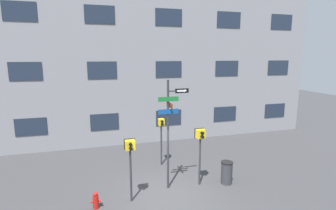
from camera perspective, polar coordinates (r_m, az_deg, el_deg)
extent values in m
plane|color=#38383A|center=(11.02, -0.54, -18.91)|extent=(60.00, 60.00, 0.00)
cube|color=gray|center=(16.20, -7.15, 13.14)|extent=(24.00, 0.60, 12.32)
cube|color=#1E2838|center=(16.51, -27.66, -4.24)|extent=(1.65, 0.03, 0.99)
cube|color=#1E2838|center=(16.15, -13.63, -3.60)|extent=(1.65, 0.03, 0.99)
cube|color=#1E2838|center=(16.77, 0.16, -2.77)|extent=(1.65, 0.03, 0.99)
cube|color=#1E2838|center=(18.27, 12.30, -1.90)|extent=(1.65, 0.03, 0.99)
cube|color=#1E2838|center=(20.45, 22.23, -1.12)|extent=(1.65, 0.03, 0.99)
cube|color=#1E2838|center=(16.06, -28.61, 6.46)|extent=(1.65, 0.03, 0.99)
cube|color=#1E2838|center=(15.70, -14.12, 7.36)|extent=(1.65, 0.03, 0.99)
cube|color=#1E2838|center=(16.33, 0.16, 7.80)|extent=(1.65, 0.03, 0.99)
cube|color=#1E2838|center=(17.87, 12.69, 7.79)|extent=(1.65, 0.03, 0.99)
cube|color=#1E2838|center=(20.09, 22.85, 7.51)|extent=(1.65, 0.03, 0.99)
cube|color=#1E2838|center=(16.20, -29.63, 17.36)|extent=(1.65, 0.03, 0.99)
cube|color=#1E2838|center=(15.84, -14.65, 18.55)|extent=(1.65, 0.03, 0.99)
cube|color=#1E2838|center=(16.47, 0.17, 18.56)|extent=(1.65, 0.03, 0.99)
cube|color=#1E2838|center=(17.99, 13.11, 17.62)|extent=(1.65, 0.03, 0.99)
cube|color=#1E2838|center=(20.20, 23.50, 16.25)|extent=(1.65, 0.03, 0.99)
cylinder|color=#2D2D33|center=(10.61, 0.00, -6.75)|extent=(0.09, 0.09, 4.52)
cube|color=#2D2D33|center=(10.30, 1.52, 3.07)|extent=(0.57, 0.05, 0.05)
cube|color=#196B2D|center=(10.20, 0.09, 1.30)|extent=(0.83, 0.02, 0.18)
cube|color=brown|center=(10.32, 0.32, 0.03)|extent=(0.02, 0.81, 0.19)
cube|color=#14478C|center=(10.30, 0.09, -1.43)|extent=(0.82, 0.02, 0.19)
cube|color=black|center=(10.37, 3.05, 3.11)|extent=(0.56, 0.02, 0.18)
cube|color=white|center=(10.35, 2.87, 3.10)|extent=(0.32, 0.01, 0.07)
cone|color=white|center=(10.41, 3.91, 3.13)|extent=(0.10, 0.14, 0.14)
cylinder|color=#2D2D33|center=(10.23, -8.09, -14.97)|extent=(0.08, 0.08, 2.06)
cube|color=gold|center=(9.78, -8.28, -8.60)|extent=(0.35, 0.26, 0.34)
cube|color=black|center=(9.91, -8.39, -8.34)|extent=(0.41, 0.02, 0.40)
cylinder|color=black|center=(9.57, -8.13, -8.53)|extent=(0.12, 0.12, 0.12)
cylinder|color=black|center=(9.62, -8.11, -9.40)|extent=(0.12, 0.12, 0.12)
cylinder|color=orange|center=(9.62, -8.18, -8.43)|extent=(0.10, 0.01, 0.10)
cylinder|color=#2D2D33|center=(11.40, 6.93, -12.10)|extent=(0.08, 0.08, 2.08)
cube|color=gold|center=(10.98, 7.07, -6.23)|extent=(0.35, 0.26, 0.35)
cube|color=black|center=(11.11, 6.79, -6.03)|extent=(0.41, 0.02, 0.41)
cylinder|color=black|center=(10.79, 7.48, -6.11)|extent=(0.12, 0.12, 0.12)
cylinder|color=black|center=(10.84, 7.46, -6.91)|extent=(0.12, 0.12, 0.12)
cylinder|color=silver|center=(10.84, 7.36, -6.03)|extent=(0.10, 0.01, 0.10)
cylinder|color=#2D2D33|center=(13.27, -1.47, -8.74)|extent=(0.08, 0.08, 2.06)
cube|color=gold|center=(12.92, -1.49, -3.73)|extent=(0.29, 0.26, 0.33)
cube|color=black|center=(13.05, -1.65, -3.59)|extent=(0.35, 0.02, 0.39)
cylinder|color=black|center=(12.72, -1.28, -3.61)|extent=(0.12, 0.12, 0.12)
cylinder|color=black|center=(12.76, -1.27, -4.27)|extent=(0.12, 0.12, 0.12)
cylinder|color=orange|center=(12.78, -1.34, -3.55)|extent=(0.09, 0.01, 0.09)
cylinder|color=red|center=(10.40, -15.44, -19.69)|extent=(0.21, 0.21, 0.50)
sphere|color=red|center=(10.25, -15.53, -18.21)|extent=(0.18, 0.18, 0.18)
cylinder|color=red|center=(10.39, -16.29, -19.61)|extent=(0.08, 0.07, 0.07)
cylinder|color=red|center=(10.39, -14.61, -19.53)|extent=(0.08, 0.07, 0.07)
cylinder|color=#333338|center=(11.92, 12.65, -14.24)|extent=(0.48, 0.48, 0.94)
cylinder|color=black|center=(11.72, 12.74, -12.06)|extent=(0.51, 0.51, 0.04)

